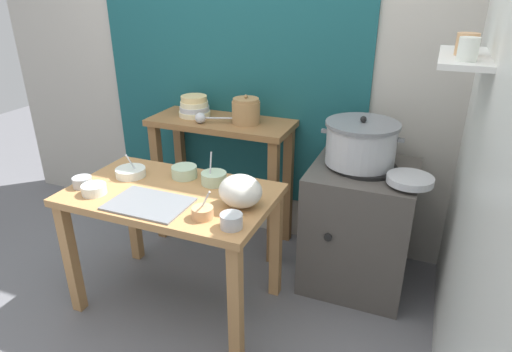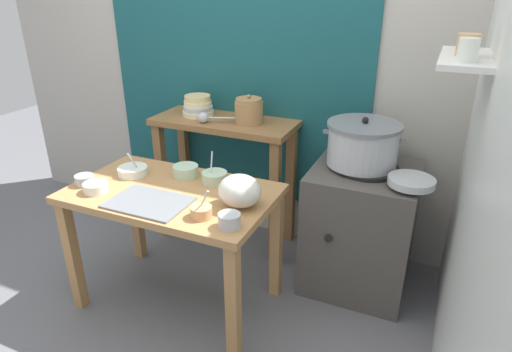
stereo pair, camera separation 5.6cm
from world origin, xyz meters
name	(u,v)px [view 2 (the right image)]	position (x,y,z in m)	size (l,w,h in m)	color
ground_plane	(181,311)	(0.00, 0.00, 0.00)	(9.00, 9.00, 0.00)	slate
wall_back	(268,54)	(0.08, 1.10, 1.30)	(4.40, 0.12, 2.60)	#B2ADA3
wall_right	(501,109)	(1.40, 0.20, 1.30)	(0.30, 3.20, 2.60)	silver
prep_table	(173,209)	(-0.06, 0.09, 0.61)	(1.10, 0.66, 0.72)	#B27F4C
back_shelf_table	(225,151)	(-0.12, 0.83, 0.68)	(0.96, 0.40, 0.90)	olive
stove_block	(360,227)	(0.86, 0.70, 0.38)	(0.60, 0.61, 0.78)	#4C4742
steamer_pot	(363,144)	(0.82, 0.72, 0.90)	(0.46, 0.41, 0.28)	#B7BABF
clay_pot	(249,111)	(0.06, 0.83, 0.98)	(0.18, 0.18, 0.19)	#A37A4C
bowl_stack_enamel	(198,106)	(-0.33, 0.86, 0.96)	(0.21, 0.21, 0.14)	beige
ladle	(205,118)	(-0.20, 0.72, 0.94)	(0.29, 0.14, 0.07)	#B7BABF
serving_tray	(149,202)	(-0.08, -0.08, 0.72)	(0.40, 0.28, 0.01)	slate
plastic_bag	(240,191)	(0.35, 0.09, 0.80)	(0.22, 0.20, 0.16)	silver
wide_pan	(411,181)	(1.11, 0.55, 0.80)	(0.24, 0.24, 0.04)	#B7BABF
prep_bowl_0	(133,170)	(-0.38, 0.18, 0.75)	(0.17, 0.17, 0.15)	silver
prep_bowl_1	(84,180)	(-0.53, -0.03, 0.75)	(0.10, 0.10, 0.06)	#B7BABF
prep_bowl_2	(96,187)	(-0.42, -0.08, 0.75)	(0.13, 0.13, 0.05)	silver
prep_bowl_3	(229,220)	(0.40, -0.12, 0.76)	(0.10, 0.10, 0.07)	#B7BABF
prep_bowl_4	(201,211)	(0.23, -0.09, 0.75)	(0.10, 0.10, 0.15)	tan
prep_bowl_5	(186,171)	(-0.09, 0.28, 0.76)	(0.14, 0.14, 0.06)	#B7D1AD
prep_bowl_6	(215,177)	(0.11, 0.27, 0.76)	(0.14, 0.14, 0.17)	#B7D1AD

